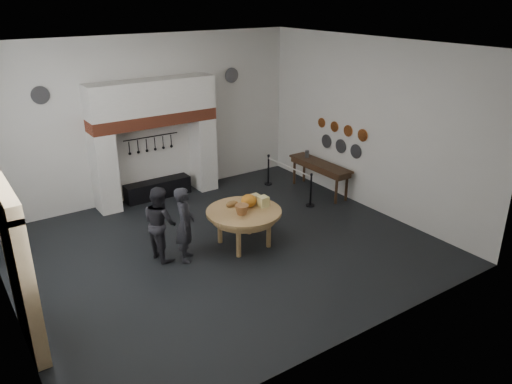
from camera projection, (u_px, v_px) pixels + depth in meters
floor at (225, 248)px, 11.55m from camera, size 9.00×8.00×0.02m
ceiling at (219, 47)px, 9.86m from camera, size 9.00×8.00×0.02m
wall_back at (148, 119)px, 13.77m from camera, size 9.00×0.02×4.50m
wall_front at (355, 222)px, 7.64m from camera, size 9.00×0.02×4.50m
wall_right at (370, 126)px, 13.05m from camera, size 0.02×8.00×4.50m
chimney_pier_left at (105, 172)px, 13.17m from camera, size 0.55×0.70×2.15m
chimney_pier_right at (203, 153)px, 14.71m from camera, size 0.55×0.70×2.15m
hearth_brick_band at (153, 119)px, 13.48m from camera, size 3.50×0.72×0.32m
chimney_hood at (152, 96)px, 13.25m from camera, size 3.50×0.70×0.90m
iron_range at (158, 189)px, 14.31m from camera, size 1.90×0.45×0.50m
utensil_rail at (151, 137)px, 13.90m from camera, size 1.60×0.02×0.02m
door_recess at (15, 279)px, 7.98m from camera, size 0.04×1.10×2.50m
door_jamb_near at (30, 295)px, 7.48m from camera, size 0.22×0.30×2.60m
door_jamb_far at (12, 257)px, 8.55m from camera, size 0.22×0.30×2.60m
door_lintel at (4, 197)px, 7.51m from camera, size 0.22×1.70×0.30m
work_table at (244, 212)px, 11.39m from camera, size 2.06×2.06×0.07m
pumpkin at (249, 201)px, 11.50m from camera, size 0.36×0.36×0.31m
cheese_block_big at (263, 201)px, 11.56m from camera, size 0.22×0.22×0.24m
cheese_block_small at (255, 198)px, 11.79m from camera, size 0.18×0.18×0.20m
wicker_basket at (242, 210)px, 11.15m from camera, size 0.38×0.38×0.22m
bread_loaf at (232, 204)px, 11.57m from camera, size 0.31×0.18×0.13m
visitor_near at (185, 224)px, 10.76m from camera, size 0.67×0.74×1.70m
visitor_far at (160, 223)px, 10.86m from camera, size 0.73×0.89×1.67m
side_table at (320, 164)px, 14.45m from camera, size 0.55×2.20×0.06m
pewter_jug at (307, 154)px, 14.86m from camera, size 0.12×0.12×0.22m
copper_pan_a at (363, 135)px, 13.29m from camera, size 0.03×0.34×0.34m
copper_pan_b at (348, 131)px, 13.71m from camera, size 0.03×0.32×0.32m
copper_pan_c at (334, 127)px, 14.13m from camera, size 0.03×0.30×0.30m
copper_pan_d at (322, 123)px, 14.56m from camera, size 0.03×0.28×0.28m
pewter_plate_left at (356, 151)px, 13.63m from camera, size 0.03×0.40×0.40m
pewter_plate_mid at (341, 146)px, 14.09m from camera, size 0.03×0.40×0.40m
pewter_plate_right at (326, 141)px, 14.55m from camera, size 0.03×0.40×0.40m
pewter_plate_back_left at (40, 95)px, 11.98m from camera, size 0.44×0.03×0.44m
pewter_plate_back_right at (232, 75)px, 14.79m from camera, size 0.44×0.03×0.44m
barrier_post_near at (311, 191)px, 13.64m from camera, size 0.05×0.05×0.90m
barrier_post_far at (268, 170)px, 15.17m from camera, size 0.05×0.05×0.90m
barrier_rope at (289, 167)px, 14.26m from camera, size 0.04×2.00×0.04m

